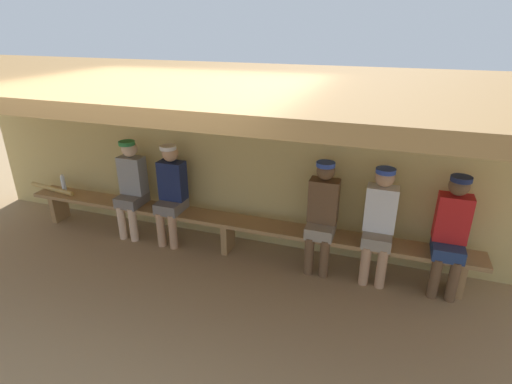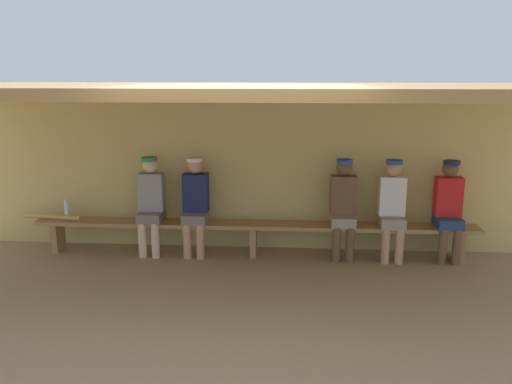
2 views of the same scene
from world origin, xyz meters
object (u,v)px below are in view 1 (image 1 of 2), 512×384
at_px(player_with_sunglasses, 131,184).
at_px(player_in_blue, 379,220).
at_px(bench, 227,224).
at_px(player_near_post, 451,230).
at_px(baseball_bat, 52,189).
at_px(player_shirtless_tan, 322,212).
at_px(water_bottle_clear, 64,184).
at_px(player_in_white, 171,190).

distance_m(player_with_sunglasses, player_in_blue, 3.24).
xyz_separation_m(bench, player_near_post, (2.57, 0.00, 0.36)).
height_order(player_with_sunglasses, baseball_bat, player_with_sunglasses).
bearing_deg(player_in_blue, player_near_post, 0.00).
distance_m(player_shirtless_tan, player_with_sunglasses, 2.60).
bearing_deg(player_with_sunglasses, player_near_post, 0.00).
bearing_deg(water_bottle_clear, player_with_sunglasses, -0.95).
relative_size(player_with_sunglasses, baseball_bat, 1.54).
height_order(player_shirtless_tan, water_bottle_clear, player_shirtless_tan).
bearing_deg(bench, player_in_white, 179.74).
xyz_separation_m(player_in_white, player_with_sunglasses, (-0.61, 0.00, 0.00)).
xyz_separation_m(bench, player_in_blue, (1.84, 0.00, 0.36)).
height_order(player_with_sunglasses, player_in_blue, same).
relative_size(bench, player_with_sunglasses, 4.46).
xyz_separation_m(bench, player_shirtless_tan, (1.20, 0.00, 0.36)).
relative_size(player_in_white, player_in_blue, 1.00).
distance_m(player_in_white, player_shirtless_tan, 1.99).
bearing_deg(player_shirtless_tan, player_in_white, 180.00).
relative_size(water_bottle_clear, baseball_bat, 0.31).
relative_size(bench, player_in_white, 4.46).
xyz_separation_m(player_in_white, player_near_post, (3.36, 0.00, 0.00)).
height_order(water_bottle_clear, baseball_bat, water_bottle_clear).
height_order(player_in_white, player_in_blue, same).
distance_m(player_in_white, player_with_sunglasses, 0.61).
bearing_deg(baseball_bat, water_bottle_clear, 14.81).
distance_m(player_in_white, player_near_post, 3.36).
distance_m(bench, player_with_sunglasses, 1.45).
relative_size(player_near_post, player_shirtless_tan, 1.00).
bearing_deg(player_near_post, player_in_white, 180.00).
relative_size(player_in_white, player_near_post, 1.00).
bearing_deg(player_with_sunglasses, player_shirtless_tan, 0.00).
bearing_deg(water_bottle_clear, bench, -0.52).
bearing_deg(bench, player_with_sunglasses, 179.85).
bearing_deg(player_with_sunglasses, player_in_blue, 0.00).
bearing_deg(water_bottle_clear, player_in_white, -0.63).
bearing_deg(player_with_sunglasses, baseball_bat, -179.86).
bearing_deg(water_bottle_clear, player_shirtless_tan, -0.30).
height_order(player_shirtless_tan, player_in_blue, same).
height_order(player_shirtless_tan, baseball_bat, player_shirtless_tan).
bearing_deg(player_in_blue, player_in_white, 180.00).
distance_m(player_near_post, player_with_sunglasses, 3.98).
xyz_separation_m(bench, player_in_white, (-0.79, 0.00, 0.36)).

